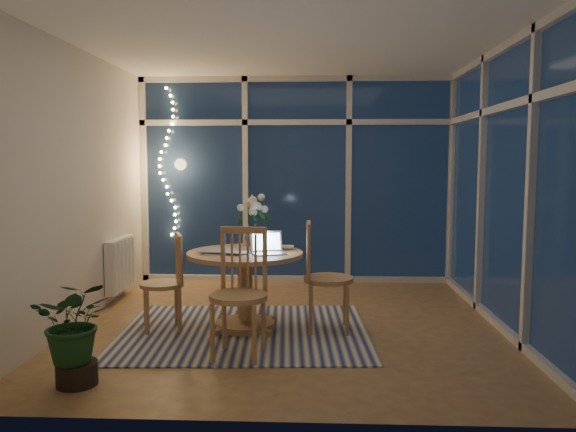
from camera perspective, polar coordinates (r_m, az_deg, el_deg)
The scene contains 25 objects.
floor at distance 5.41m, azimuth 0.26°, elevation -10.96°, with size 4.00×4.00×0.00m, color brown.
ceiling at distance 5.29m, azimuth 0.28°, elevation 17.14°, with size 4.00×4.00×0.00m, color white.
wall_back at distance 7.19m, azimuth 0.92°, elevation 3.66°, with size 4.00×0.04×2.60m, color white.
wall_front at distance 3.19m, azimuth -1.18°, elevation 1.29°, with size 4.00×0.04×2.60m, color white.
wall_left at distance 5.64m, azimuth -20.52°, elevation 2.79°, with size 0.04×4.00×2.60m, color white.
wall_right at distance 5.49m, azimuth 21.66°, elevation 2.68°, with size 0.04×4.00×2.60m, color white.
window_wall_back at distance 7.15m, azimuth 0.91°, elevation 3.65°, with size 4.00×0.10×2.60m, color silver.
window_wall_right at distance 5.47m, azimuth 21.27°, elevation 2.69°, with size 0.10×4.00×2.60m, color silver.
radiator at distance 6.55m, azimuth -16.68°, elevation -4.68°, with size 0.10×0.70×0.58m, color white.
fairy_lights at distance 7.30m, azimuth -12.23°, elevation 5.33°, with size 0.24×0.10×1.85m, color #FFC266, non-canonical shape.
garden_patio at distance 10.31m, azimuth 4.18°, elevation -3.37°, with size 12.00×6.00×0.10m, color black.
garden_fence at distance 10.70m, azimuth 1.46°, elevation 2.14°, with size 11.00×0.08×1.80m, color #312112.
neighbour_roof at distance 13.70m, azimuth 2.99°, elevation 8.32°, with size 7.00×3.00×2.20m, color #2D3037.
garden_shrubs at distance 8.71m, azimuth -4.10°, elevation -1.63°, with size 0.90×0.90×0.90m, color black.
rug at distance 5.19m, azimuth -4.47°, elevation -11.62°, with size 2.21×1.77×0.01m, color beige.
dining_table at distance 5.19m, azimuth -4.36°, elevation -7.57°, with size 1.05×1.05×0.72m, color #A6704B.
chair_left at distance 5.26m, azimuth -12.71°, elevation -6.55°, with size 0.41×0.41×0.90m, color #A6704B.
chair_right at distance 5.09m, azimuth 4.14°, elevation -6.14°, with size 0.47×0.47×1.01m, color #A6704B.
chair_front at distance 4.42m, azimuth -5.07°, elevation -7.82°, with size 0.48×0.48×1.03m, color #A6704B.
laptop at distance 4.97m, azimuth -1.95°, elevation -2.69°, with size 0.29×0.25×0.21m, color silver, non-canonical shape.
flower_vase at distance 5.46m, azimuth -3.29°, elevation -1.97°, with size 0.20×0.20×0.21m, color white.
bowl at distance 5.25m, azimuth -0.12°, elevation -3.20°, with size 0.15×0.15×0.04m, color silver.
newspapers at distance 5.13m, azimuth -6.26°, elevation -3.52°, with size 0.42×0.32×0.02m, color #B8B4AF.
phone at distance 5.08m, azimuth -3.28°, elevation -3.67°, with size 0.12×0.06×0.01m, color black.
potted_plant at distance 4.18m, azimuth -20.79°, elevation -10.88°, with size 0.54×0.47×0.76m, color #17411F.
Camera 1 is at (0.21, -5.18, 1.54)m, focal length 35.00 mm.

